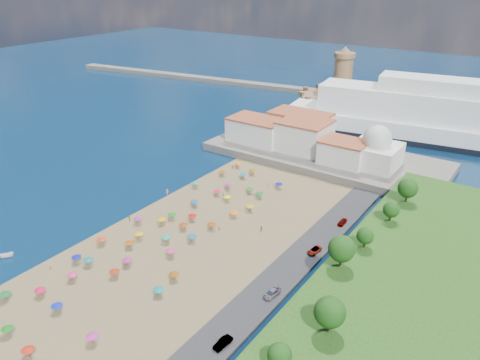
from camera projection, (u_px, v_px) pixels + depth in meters
The scene contains 12 objects.
ground at pixel (177, 234), 129.56m from camera, with size 700.00×700.00×0.00m, color #071938.
terrace at pixel (324, 156), 178.37m from camera, with size 90.00×36.00×3.00m, color #59544C.
jetty at pixel (313, 124), 216.04m from camera, with size 18.00×70.00×2.40m, color #59544C.
breakwater at pixel (207, 79), 300.32m from camera, with size 200.00×7.00×2.60m, color #59544C.
waterfront_buildings at pixel (296, 134), 182.94m from camera, with size 57.00×29.00×11.00m.
domed_building at pixel (376, 150), 163.42m from camera, with size 16.00×16.00×15.00m.
fortress at pixel (341, 98), 236.20m from camera, with size 40.00×40.00×32.40m.
cruise_ship at pixel (463, 123), 189.84m from camera, with size 150.37×43.82×32.50m.
beach_parasols at pixel (144, 243), 120.99m from camera, with size 31.78×116.21×2.20m.
beachgoers at pixel (177, 220), 134.21m from camera, with size 38.45×98.01×1.89m.
parked_cars at pixel (278, 287), 105.92m from camera, with size 2.64×70.24×1.45m.
hillside_trees at pixel (339, 270), 96.95m from camera, with size 14.74×107.18×7.76m.
Camera 1 is at (77.85, -81.86, 67.47)m, focal length 35.00 mm.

